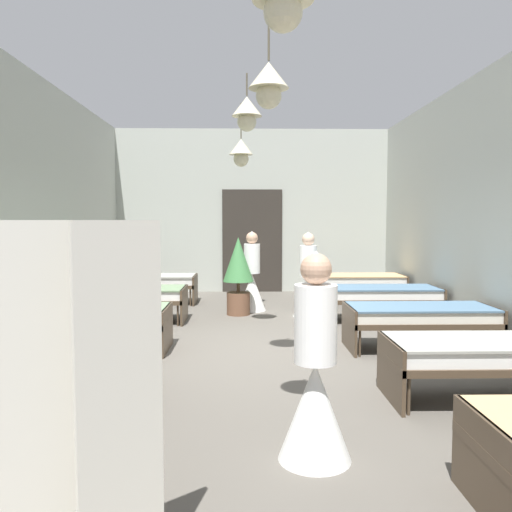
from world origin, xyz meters
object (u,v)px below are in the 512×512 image
(bed_left_row_2, at_px, (95,317))
(potted_plant, at_px, (238,269))
(bed_right_row_1, at_px, (489,354))
(nurse_near_aisle, at_px, (252,282))
(nurse_mid_aisle, at_px, (315,386))
(bed_left_row_3, at_px, (128,296))
(bed_right_row_4, at_px, (357,281))
(privacy_screen, at_px, (29,406))
(nurse_far_aisle, at_px, (308,287))
(patient_seated_secondary, at_px, (73,310))
(bed_left_row_4, at_px, (149,282))
(bed_left_row_1, at_px, (34,357))
(bed_right_row_2, at_px, (420,316))

(bed_left_row_2, bearing_deg, potted_plant, 53.96)
(bed_right_row_1, relative_size, nurse_near_aisle, 1.28)
(nurse_mid_aisle, bearing_deg, bed_left_row_2, -31.23)
(bed_left_row_3, bearing_deg, bed_right_row_4, 24.16)
(nurse_mid_aisle, relative_size, privacy_screen, 0.87)
(nurse_mid_aisle, relative_size, nurse_far_aisle, 1.00)
(patient_seated_secondary, height_order, privacy_screen, privacy_screen)
(potted_plant, xyz_separation_m, privacy_screen, (-0.88, -6.78, 0.04))
(bed_right_row_1, distance_m, nurse_far_aisle, 4.37)
(bed_left_row_4, distance_m, bed_right_row_4, 4.24)
(bed_left_row_1, height_order, nurse_far_aisle, nurse_far_aisle)
(bed_left_row_1, bearing_deg, bed_left_row_3, 90.00)
(nurse_mid_aisle, xyz_separation_m, patient_seated_secondary, (-2.08, 1.20, 0.34))
(bed_left_row_1, distance_m, nurse_far_aisle, 5.19)
(bed_left_row_1, distance_m, nurse_mid_aisle, 2.70)
(bed_left_row_4, distance_m, patient_seated_secondary, 5.69)
(bed_left_row_3, relative_size, bed_right_row_4, 1.00)
(bed_left_row_4, bearing_deg, privacy_screen, -83.29)
(bed_right_row_1, bearing_deg, privacy_screen, -144.20)
(bed_right_row_4, height_order, nurse_mid_aisle, nurse_mid_aisle)
(bed_left_row_4, relative_size, bed_right_row_4, 1.00)
(privacy_screen, bearing_deg, bed_left_row_2, 81.15)
(bed_left_row_4, height_order, nurse_far_aisle, nurse_far_aisle)
(bed_right_row_1, bearing_deg, potted_plant, 118.65)
(bed_left_row_4, height_order, nurse_near_aisle, nurse_near_aisle)
(bed_left_row_2, relative_size, nurse_far_aisle, 1.28)
(privacy_screen, bearing_deg, bed_right_row_2, 31.03)
(bed_right_row_1, distance_m, bed_left_row_3, 5.69)
(bed_right_row_1, distance_m, bed_left_row_4, 7.10)
(bed_left_row_2, relative_size, nurse_near_aisle, 1.28)
(bed_right_row_2, height_order, bed_left_row_3, same)
(nurse_near_aisle, distance_m, potted_plant, 0.56)
(bed_left_row_3, relative_size, nurse_far_aisle, 1.28)
(bed_left_row_4, bearing_deg, bed_right_row_1, -53.38)
(nurse_far_aisle, height_order, patient_seated_secondary, nurse_far_aisle)
(bed_right_row_4, bearing_deg, nurse_near_aisle, -157.94)
(nurse_far_aisle, relative_size, potted_plant, 1.07)
(nurse_mid_aisle, relative_size, patient_seated_secondary, 1.86)
(bed_left_row_1, relative_size, bed_right_row_1, 1.00)
(bed_left_row_3, distance_m, nurse_near_aisle, 2.32)
(bed_left_row_4, bearing_deg, bed_right_row_4, 0.00)
(bed_left_row_4, relative_size, nurse_near_aisle, 1.28)
(nurse_near_aisle, bearing_deg, bed_left_row_3, 7.08)
(bed_left_row_1, distance_m, bed_right_row_1, 4.24)
(bed_left_row_1, bearing_deg, bed_right_row_1, 0.00)
(bed_right_row_1, height_order, nurse_near_aisle, nurse_near_aisle)
(bed_right_row_2, relative_size, nurse_near_aisle, 1.28)
(bed_left_row_2, distance_m, potted_plant, 3.13)
(bed_left_row_1, distance_m, bed_left_row_2, 1.90)
(nurse_near_aisle, height_order, potted_plant, nurse_near_aisle)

